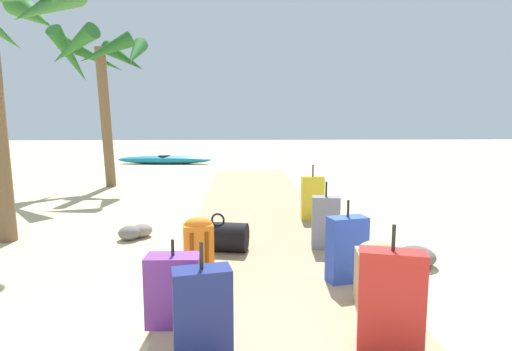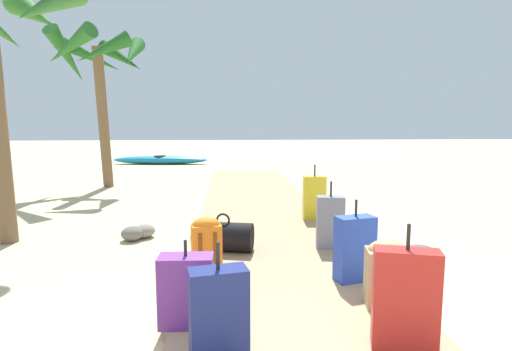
% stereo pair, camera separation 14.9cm
% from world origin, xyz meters
% --- Properties ---
extents(ground_plane, '(60.00, 60.00, 0.00)m').
position_xyz_m(ground_plane, '(0.00, 4.35, 0.00)').
color(ground_plane, '#CCB789').
extents(boardwalk, '(1.97, 10.88, 0.08)m').
position_xyz_m(boardwalk, '(0.00, 5.44, 0.04)').
color(boardwalk, tan).
rests_on(boardwalk, ground).
extents(backpack_tan, '(0.37, 0.29, 0.55)m').
position_xyz_m(backpack_tan, '(0.74, 1.33, 0.37)').
color(backpack_tan, tan).
rests_on(backpack_tan, boardwalk).
extents(suitcase_red, '(0.44, 0.28, 0.85)m').
position_xyz_m(suitcase_red, '(0.60, 0.69, 0.42)').
color(suitcase_red, red).
rests_on(suitcase_red, boardwalk).
extents(suitcase_yellow, '(0.35, 0.19, 0.85)m').
position_xyz_m(suitcase_yellow, '(0.77, 4.33, 0.42)').
color(suitcase_yellow, gold).
rests_on(suitcase_yellow, boardwalk).
extents(suitcase_grey, '(0.35, 0.23, 0.80)m').
position_xyz_m(suitcase_grey, '(0.66, 2.88, 0.39)').
color(suitcase_grey, slate).
rests_on(suitcase_grey, boardwalk).
extents(backpack_orange, '(0.31, 0.25, 0.61)m').
position_xyz_m(backpack_orange, '(-0.76, 1.98, 0.40)').
color(backpack_orange, orange).
rests_on(backpack_orange, boardwalk).
extents(suitcase_navy, '(0.39, 0.25, 0.76)m').
position_xyz_m(suitcase_navy, '(-0.61, 0.66, 0.38)').
color(suitcase_navy, navy).
rests_on(suitcase_navy, boardwalk).
extents(suitcase_blue, '(0.39, 0.27, 0.78)m').
position_xyz_m(suitcase_blue, '(0.64, 1.87, 0.39)').
color(suitcase_blue, '#2847B7').
rests_on(suitcase_blue, boardwalk).
extents(duffel_bag_black, '(0.74, 0.47, 0.45)m').
position_xyz_m(duffel_bag_black, '(-0.61, 2.84, 0.25)').
color(duffel_bag_black, black).
rests_on(duffel_bag_black, boardwalk).
extents(suitcase_purple, '(0.40, 0.22, 0.65)m').
position_xyz_m(suitcase_purple, '(-0.86, 1.11, 0.35)').
color(suitcase_purple, '#6B2D84').
rests_on(suitcase_purple, boardwalk).
extents(palm_tree_far_left, '(2.21, 2.47, 3.72)m').
position_xyz_m(palm_tree_far_left, '(-3.56, 8.14, 2.93)').
color(palm_tree_far_left, brown).
rests_on(palm_tree_far_left, ground).
extents(kayak, '(3.61, 1.00, 0.32)m').
position_xyz_m(kayak, '(-3.13, 13.71, 0.16)').
color(kayak, teal).
rests_on(kayak, ground).
extents(rock_right_far, '(0.42, 0.45, 0.21)m').
position_xyz_m(rock_right_far, '(1.59, 2.47, 0.10)').
color(rock_right_far, '#5B5651').
rests_on(rock_right_far, ground).
extents(rock_left_near, '(0.39, 0.39, 0.19)m').
position_xyz_m(rock_left_near, '(-1.83, 3.61, 0.10)').
color(rock_left_near, slate).
rests_on(rock_left_near, ground).
extents(rock_right_mid, '(0.24, 0.20, 0.11)m').
position_xyz_m(rock_right_mid, '(1.44, 7.07, 0.05)').
color(rock_right_mid, slate).
rests_on(rock_right_mid, ground).
extents(rock_left_far, '(0.42, 0.41, 0.18)m').
position_xyz_m(rock_left_far, '(-1.71, 3.74, 0.09)').
color(rock_left_far, gray).
rests_on(rock_left_far, ground).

